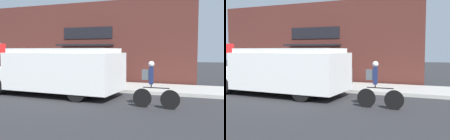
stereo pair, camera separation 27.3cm
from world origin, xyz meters
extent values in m
plane|color=#2B2B2D|center=(0.00, 0.00, 0.00)|extent=(70.00, 70.00, 0.00)
cube|color=#ADAAA3|center=(0.00, 1.49, 0.08)|extent=(28.00, 2.98, 0.16)
cube|color=#4C231E|center=(0.00, 3.24, 2.50)|extent=(13.69, 0.18, 5.01)
cube|color=black|center=(0.27, 3.13, 3.11)|extent=(3.34, 0.05, 0.72)
cube|color=black|center=(0.27, 2.69, 2.35)|extent=(3.51, 0.91, 0.10)
cube|color=white|center=(1.47, -1.64, 1.10)|extent=(5.11, 2.46, 1.63)
cube|color=white|center=(-1.92, -1.53, 0.74)|extent=(1.82, 2.17, 0.90)
cube|color=white|center=(1.47, -1.64, 2.02)|extent=(4.70, 2.26, 0.19)
cube|color=red|center=(0.13, -0.20, 1.19)|extent=(0.04, 0.44, 0.44)
cylinder|color=black|center=(-1.48, -0.56, 0.41)|extent=(0.83, 0.29, 0.82)
cylinder|color=black|center=(2.73, -0.69, 0.41)|extent=(0.83, 0.29, 0.82)
cylinder|color=black|center=(2.67, -2.67, 0.41)|extent=(0.83, 0.29, 0.82)
cylinder|color=black|center=(6.30, -2.70, 0.34)|extent=(0.68, 0.04, 0.68)
cylinder|color=black|center=(5.32, -2.70, 0.34)|extent=(0.68, 0.04, 0.68)
cylinder|color=black|center=(5.81, -2.70, 0.73)|extent=(0.93, 0.04, 0.04)
cylinder|color=black|center=(5.64, -2.70, 0.79)|extent=(0.04, 0.04, 0.12)
cube|color=navy|center=(5.64, -2.70, 1.15)|extent=(0.12, 0.20, 0.60)
sphere|color=white|center=(5.64, -2.70, 1.55)|extent=(0.21, 0.21, 0.21)
cube|color=#565B60|center=(5.45, -2.70, 1.18)|extent=(0.26, 0.14, 0.36)
cylinder|color=slate|center=(-4.20, 0.55, 1.31)|extent=(0.07, 0.07, 2.32)
cube|color=red|center=(-4.20, 0.50, 2.12)|extent=(0.45, 0.45, 0.60)
cylinder|color=slate|center=(2.75, 2.21, 0.58)|extent=(0.63, 0.63, 0.85)
cylinder|color=black|center=(2.75, 2.21, 1.03)|extent=(0.64, 0.64, 0.04)
camera|label=1|loc=(7.64, -11.67, 2.04)|focal=42.00mm
camera|label=2|loc=(7.89, -11.57, 2.04)|focal=42.00mm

